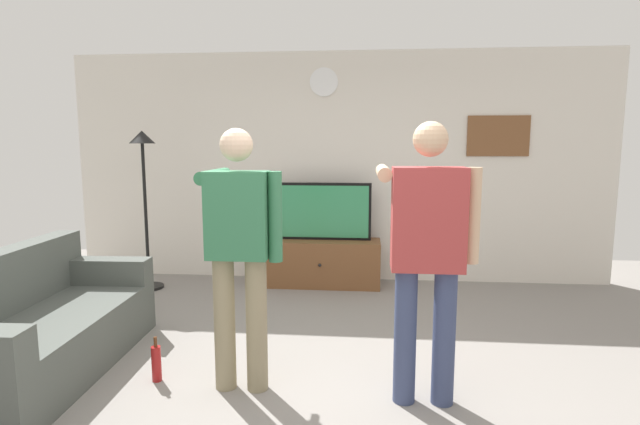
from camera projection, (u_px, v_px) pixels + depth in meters
ground_plane at (310, 400)px, 3.13m from camera, size 8.40×8.40×0.00m
back_wall at (337, 168)px, 5.86m from camera, size 6.40×0.10×2.70m
tv_stand at (322, 263)px, 5.68m from camera, size 1.35×0.47×0.53m
television at (322, 211)px, 5.64m from camera, size 1.13×0.07×0.66m
wall_clock at (324, 82)px, 5.68m from camera, size 0.33×0.03×0.33m
framed_picture at (498, 136)px, 5.58m from camera, size 0.69×0.04×0.46m
floor_lamp at (144, 177)px, 5.41m from camera, size 0.32×0.32×1.78m
person_standing_nearer_lamp at (239, 245)px, 3.18m from camera, size 0.57×0.78×1.73m
person_standing_nearer_couch at (427, 247)px, 2.99m from camera, size 0.62×0.78×1.76m
side_couch at (38, 329)px, 3.50m from camera, size 0.92×1.87×0.87m
beverage_bottle at (156, 363)px, 3.38m from camera, size 0.07×0.07×0.32m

